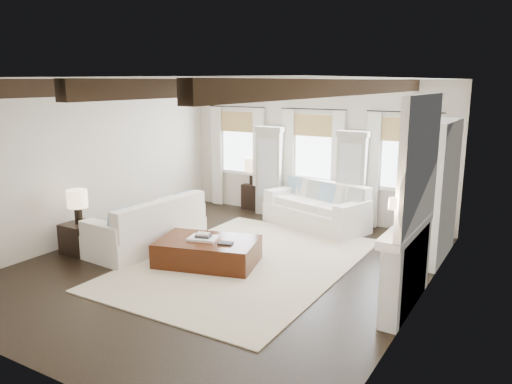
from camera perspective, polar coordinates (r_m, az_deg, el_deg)
The scene contains 16 objects.
ground at distance 8.83m, azimuth -3.65°, elevation -8.45°, with size 7.50×7.50×0.00m, color black.
room_shell at distance 8.73m, azimuth 3.58°, elevation 4.14°, with size 6.54×7.54×3.22m.
area_rug at distance 8.95m, azimuth -1.27°, elevation -8.08°, with size 3.44×4.93×0.02m, color beige.
sofa_back at distance 11.13m, azimuth 7.08°, elevation -1.88°, with size 2.51×1.68×0.99m.
sofa_left at distance 9.80m, azimuth -12.07°, elevation -4.12°, with size 1.21×2.38×0.99m.
ottoman at distance 8.87m, azimuth -5.55°, elevation -6.84°, with size 1.71×1.07×0.45m, color black.
tray at distance 8.83m, azimuth -6.03°, elevation -5.26°, with size 0.50×0.38×0.04m, color white.
book_lower at distance 8.82m, azimuth -6.02°, elevation -5.01°, with size 0.26×0.20×0.04m, color #262628.
book_upper at distance 8.82m, azimuth -6.11°, elevation -4.79°, with size 0.22×0.17×0.03m, color beige.
book_loose at distance 8.55m, azimuth -3.51°, elevation -5.87°, with size 0.24×0.18×0.03m, color #262628.
side_table_front at distance 9.97m, azimuth -19.44°, elevation -4.96°, with size 0.57×0.57×0.57m, color black.
lamp_front at distance 9.79m, azimuth -19.74°, elevation -0.94°, with size 0.37×0.37×0.64m.
side_table_back at distance 12.64m, azimuth -0.43°, elevation -0.47°, with size 0.42×0.42×0.63m, color black.
lamp_back at distance 12.49m, azimuth -0.44°, elevation 2.92°, with size 0.38×0.38×0.65m.
candlestick_near at distance 7.45m, azimuth 14.77°, elevation -10.12°, with size 0.17×0.17×0.83m.
candlestick_far at distance 7.79m, azimuth 15.54°, elevation -9.33°, with size 0.16×0.16×0.77m.
Camera 1 is at (4.67, -6.80, 3.16)m, focal length 35.00 mm.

